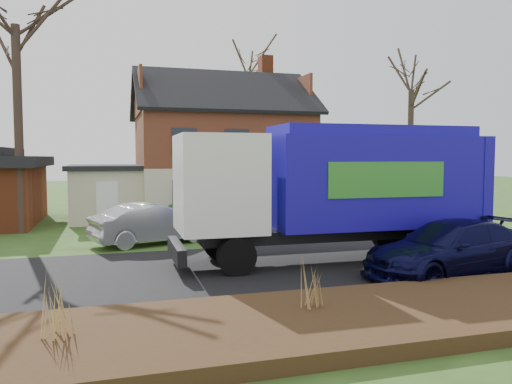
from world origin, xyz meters
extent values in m
plane|color=#2C4617|center=(0.00, 0.00, 0.00)|extent=(120.00, 120.00, 0.00)
cube|color=black|center=(0.00, 0.00, 0.01)|extent=(80.00, 7.00, 0.02)
cube|color=black|center=(0.00, -5.30, 0.15)|extent=(80.00, 3.50, 0.30)
cube|color=beige|center=(2.00, 14.00, 1.35)|extent=(9.00, 7.50, 2.70)
cube|color=#532517|center=(2.00, 14.00, 4.10)|extent=(9.00, 7.50, 2.80)
cube|color=brown|center=(5.00, 15.00, 8.46)|extent=(0.70, 0.90, 1.60)
cube|color=beige|center=(-4.20, 13.50, 1.30)|extent=(3.50, 5.50, 2.60)
cube|color=black|center=(-4.20, 13.50, 2.72)|extent=(3.90, 5.90, 0.24)
cylinder|color=black|center=(-0.80, -0.68, 0.54)|extent=(1.09, 0.38, 1.08)
cylinder|color=black|center=(-0.77, 1.51, 0.54)|extent=(1.09, 0.38, 1.08)
cylinder|color=black|center=(5.13, -0.78, 0.54)|extent=(1.09, 0.38, 1.08)
cylinder|color=black|center=(5.16, 1.41, 0.54)|extent=(1.09, 0.38, 1.08)
cylinder|color=black|center=(6.48, -0.80, 0.54)|extent=(1.09, 0.38, 1.08)
cylinder|color=black|center=(6.52, 1.39, 0.54)|extent=(1.09, 0.38, 1.08)
cube|color=black|center=(2.86, 0.35, 0.88)|extent=(8.97, 1.40, 0.36)
cube|color=white|center=(-1.04, 0.42, 2.50)|extent=(2.44, 2.64, 2.81)
cube|color=black|center=(-2.19, 0.44, 2.65)|extent=(0.12, 2.29, 0.94)
cube|color=black|center=(-2.29, 0.44, 0.57)|extent=(0.30, 2.60, 0.47)
cube|color=#180D9E|center=(3.84, 0.34, 2.50)|extent=(6.60, 2.71, 2.81)
cube|color=#180D9E|center=(3.84, 0.34, 4.06)|extent=(6.28, 2.39, 0.31)
cube|color=#180D9E|center=(7.23, 0.28, 2.39)|extent=(0.41, 2.66, 3.02)
cube|color=#31862B|center=(3.67, -0.98, 2.60)|extent=(3.75, 0.10, 1.04)
cube|color=#31862B|center=(3.71, 1.66, 2.60)|extent=(3.75, 0.10, 1.04)
imported|color=#B5B6BD|center=(-2.51, 5.13, 0.76)|extent=(4.89, 2.96, 1.52)
imported|color=black|center=(4.79, -2.37, 0.75)|extent=(5.49, 2.99, 1.51)
cylinder|color=#382921|center=(-7.73, 9.39, 4.39)|extent=(0.36, 0.36, 8.78)
cylinder|color=#3A2E23|center=(11.62, 9.86, 3.44)|extent=(0.31, 0.31, 6.88)
cylinder|color=#413327|center=(6.12, 22.75, 4.77)|extent=(0.36, 0.36, 9.53)
cone|color=tan|center=(-4.94, -5.14, 0.79)|extent=(0.04, 0.04, 0.98)
cone|color=tan|center=(-5.11, -5.14, 0.79)|extent=(0.04, 0.04, 0.98)
cone|color=tan|center=(-4.78, -5.14, 0.79)|extent=(0.04, 0.04, 0.98)
cone|color=tan|center=(-4.94, -5.01, 0.79)|extent=(0.04, 0.04, 0.98)
cone|color=tan|center=(-4.94, -5.27, 0.79)|extent=(0.04, 0.04, 0.98)
cone|color=#9B7A44|center=(-0.31, -4.86, 0.76)|extent=(0.04, 0.04, 0.93)
cone|color=#9B7A44|center=(-0.45, -4.86, 0.76)|extent=(0.04, 0.04, 0.93)
cone|color=#9B7A44|center=(-0.16, -4.86, 0.76)|extent=(0.04, 0.04, 0.93)
cone|color=#9B7A44|center=(-0.31, -4.75, 0.76)|extent=(0.04, 0.04, 0.93)
cone|color=#9B7A44|center=(-0.31, -4.98, 0.76)|extent=(0.04, 0.04, 0.93)
camera|label=1|loc=(-4.13, -13.78, 3.25)|focal=35.00mm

